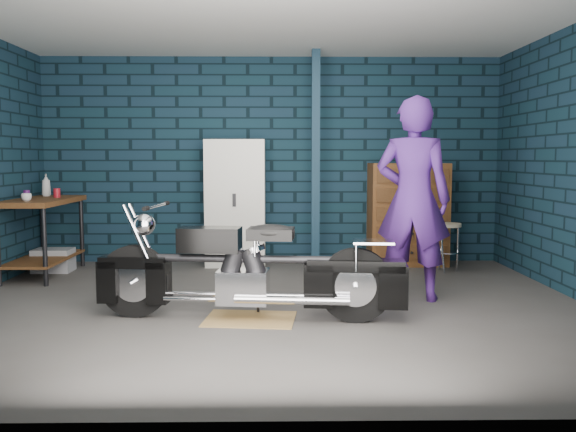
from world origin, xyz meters
name	(u,v)px	position (x,y,z in m)	size (l,w,h in m)	color
ground	(269,306)	(0.00, 0.00, 0.00)	(6.00, 6.00, 0.00)	#43413F
room_walls	(269,106)	(0.00, 0.55, 1.90)	(6.02, 5.01, 2.71)	#0F2833
support_post	(316,161)	(0.55, 1.95, 1.35)	(0.10, 0.10, 2.70)	#132C3D
workbench	(43,237)	(-2.68, 1.56, 0.46)	(0.60, 1.40, 0.91)	brown
drip_mat	(250,319)	(-0.16, -0.46, 0.00)	(0.76, 0.57, 0.01)	olive
motorcycle	(250,262)	(-0.16, -0.46, 0.50)	(2.26, 0.61, 1.00)	black
person	(413,199)	(1.40, 0.30, 0.99)	(0.72, 0.47, 1.97)	#472078
storage_bin	(53,260)	(-2.66, 1.79, 0.14)	(0.45, 0.32, 0.28)	#92949A
locker	(236,203)	(-0.46, 2.23, 0.81)	(0.75, 0.54, 1.61)	silver
tool_chest	(408,214)	(1.77, 2.23, 0.66)	(0.99, 0.55, 1.32)	brown
shop_stool	(447,248)	(2.14, 1.71, 0.30)	(0.33, 0.33, 0.59)	#BCB08E
cup_a	(26,197)	(-2.68, 1.12, 0.95)	(0.11, 0.11, 0.09)	#BCB08E
mug_purple	(27,194)	(-2.85, 1.54, 0.96)	(0.07, 0.07, 0.10)	#561A6A
mug_red	(57,193)	(-2.57, 1.75, 0.96)	(0.08, 0.08, 0.11)	#A51621
bottle	(46,185)	(-2.79, 1.99, 1.05)	(0.11, 0.11, 0.28)	#92949A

